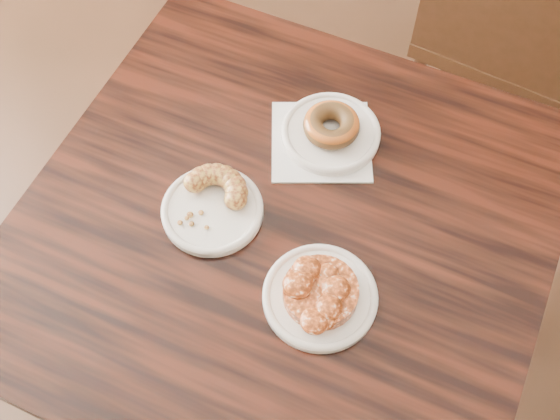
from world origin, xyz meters
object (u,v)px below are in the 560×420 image
at_px(cafe_table, 283,315).
at_px(glazed_donut, 331,125).
at_px(cruller_fragment, 211,203).
at_px(chair_far, 524,25).
at_px(apple_fritter, 321,290).

distance_m(cafe_table, glazed_donut, 0.45).
relative_size(cafe_table, cruller_fragment, 6.75).
bearing_deg(glazed_donut, cafe_table, -88.92).
bearing_deg(chair_far, glazed_donut, 76.31).
bearing_deg(chair_far, cafe_table, 79.87).
bearing_deg(apple_fritter, glazed_donut, 110.59).
distance_m(apple_fritter, cruller_fragment, 0.22).
relative_size(cafe_table, apple_fritter, 5.46).
xyz_separation_m(cafe_table, apple_fritter, (0.10, -0.09, 0.41)).
height_order(cafe_table, glazed_donut, glazed_donut).
relative_size(cafe_table, chair_far, 0.90).
height_order(chair_far, cruller_fragment, chair_far).
relative_size(chair_far, cruller_fragment, 7.47).
distance_m(glazed_donut, cruller_fragment, 0.24).
bearing_deg(glazed_donut, cruller_fragment, -116.73).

